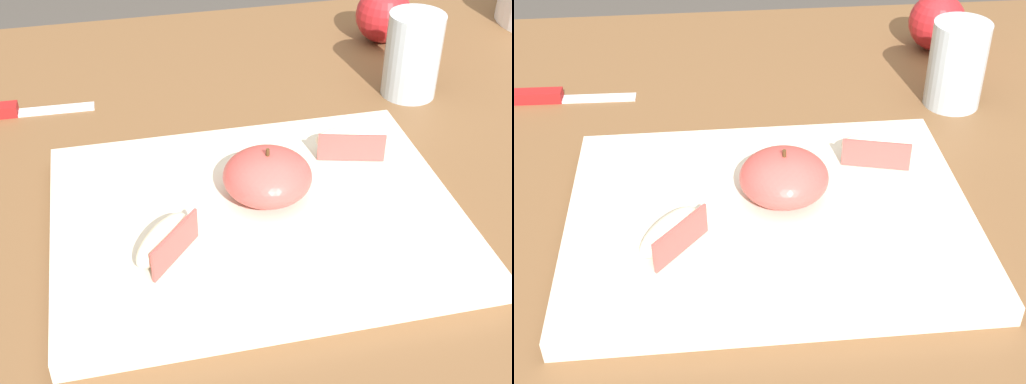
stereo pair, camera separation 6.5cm
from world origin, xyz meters
TOP-DOWN VIEW (x-y plane):
  - dining_table at (0.00, 0.00)m, footprint 1.39×0.92m
  - cutting_board at (-0.06, -0.08)m, footprint 0.38×0.30m
  - apple_half_skin_up at (-0.04, -0.06)m, footprint 0.09×0.09m
  - apple_wedge_back at (0.06, -0.01)m, footprint 0.08×0.04m
  - apple_wedge_near_knife at (-0.15, -0.12)m, footprint 0.07×0.07m
  - paring_knife at (-0.31, 0.20)m, footprint 0.16×0.02m
  - whole_apple_crimson at (0.21, 0.30)m, footprint 0.08×0.08m
  - drinking_glass_water at (0.19, 0.14)m, footprint 0.07×0.07m

SIDE VIEW (x-z plane):
  - dining_table at x=0.00m, z-range 0.29..1.06m
  - paring_knife at x=-0.31m, z-range 0.77..0.78m
  - cutting_board at x=-0.06m, z-range 0.77..0.79m
  - apple_wedge_back at x=0.06m, z-range 0.79..0.82m
  - apple_wedge_near_knife at x=-0.15m, z-range 0.79..0.82m
  - whole_apple_crimson at x=0.21m, z-range 0.77..0.85m
  - apple_half_skin_up at x=-0.04m, z-range 0.79..0.84m
  - drinking_glass_water at x=0.19m, z-range 0.77..0.88m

